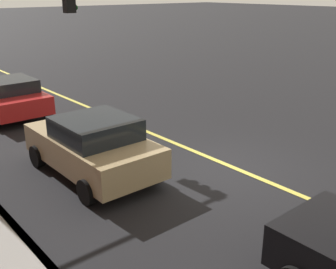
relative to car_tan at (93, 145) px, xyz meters
name	(u,v)px	position (x,y,z in m)	size (l,w,h in m)	color
ground	(231,167)	(-2.02, -3.04, -0.79)	(200.00, 200.00, 0.00)	black
curb_edge	(28,244)	(-2.02, 2.60, -0.72)	(80.00, 0.16, 0.15)	slate
lane_stripe_center	(232,167)	(-2.02, -3.04, -0.79)	(80.00, 0.16, 0.01)	#D8CC4C
car_tan	(93,145)	(0.00, 0.00, 0.00)	(4.03, 2.08, 1.56)	tan
car_red	(7,96)	(6.66, -0.22, -0.06)	(4.01, 2.13, 1.41)	red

